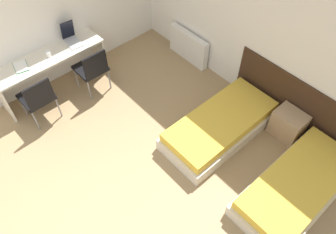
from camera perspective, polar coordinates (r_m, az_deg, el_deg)
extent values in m
plane|color=#9E7F56|center=(4.68, -19.80, -17.28)|extent=(20.00, 20.00, 0.00)
cube|color=white|center=(5.09, 14.86, 15.65)|extent=(5.73, 0.05, 2.70)
cube|color=white|center=(5.66, -18.78, 18.44)|extent=(0.05, 4.69, 2.70)
cube|color=#382316|center=(5.27, 22.05, 1.49)|extent=(2.34, 0.03, 0.91)
cube|color=beige|center=(5.14, 8.97, -2.01)|extent=(0.86, 1.86, 0.21)
cube|color=gold|center=(4.99, 9.22, -0.73)|extent=(0.78, 1.78, 0.15)
cube|color=beige|center=(4.83, 21.30, -11.64)|extent=(0.86, 1.86, 0.21)
cube|color=gold|center=(4.68, 21.93, -10.57)|extent=(0.78, 1.78, 0.15)
cube|color=tan|center=(5.29, 20.16, -1.20)|extent=(0.46, 0.35, 0.46)
cube|color=silver|center=(6.23, 3.59, 12.17)|extent=(0.89, 0.12, 0.57)
cube|color=beige|center=(5.66, -20.24, 9.78)|extent=(0.50, 1.83, 0.04)
cube|color=beige|center=(5.76, -26.85, 2.68)|extent=(0.45, 0.04, 0.69)
cube|color=beige|center=(6.14, -12.07, 11.17)|extent=(0.45, 0.04, 0.69)
cube|color=black|center=(5.66, -13.37, 8.30)|extent=(0.47, 0.47, 0.05)
cube|color=black|center=(5.36, -12.54, 8.92)|extent=(0.03, 0.42, 0.39)
cylinder|color=slate|center=(5.90, -15.64, 6.61)|extent=(0.02, 0.02, 0.43)
cylinder|color=slate|center=(6.01, -12.39, 8.46)|extent=(0.02, 0.02, 0.43)
cylinder|color=slate|center=(5.62, -13.54, 4.54)|extent=(0.02, 0.02, 0.43)
cylinder|color=slate|center=(5.74, -10.18, 6.51)|extent=(0.02, 0.02, 0.43)
cube|color=black|center=(5.43, -21.95, 3.30)|extent=(0.47, 0.47, 0.05)
cube|color=black|center=(5.13, -21.55, 3.70)|extent=(0.04, 0.42, 0.39)
cylinder|color=slate|center=(5.71, -23.90, 1.69)|extent=(0.02, 0.02, 0.43)
cylinder|color=slate|center=(5.77, -20.50, 3.79)|extent=(0.02, 0.02, 0.43)
cylinder|color=slate|center=(5.43, -22.04, -0.62)|extent=(0.02, 0.02, 0.43)
cylinder|color=slate|center=(5.49, -18.49, 1.60)|extent=(0.02, 0.02, 0.43)
cube|color=silver|center=(5.78, -16.14, 12.35)|extent=(0.36, 0.25, 0.02)
cube|color=black|center=(5.78, -17.11, 14.34)|extent=(0.11, 0.23, 0.34)
cube|color=#236B3D|center=(5.59, -24.23, 7.99)|extent=(0.33, 0.26, 0.01)
cube|color=white|center=(5.58, -24.26, 8.06)|extent=(0.31, 0.24, 0.01)
cylinder|color=white|center=(5.61, -20.10, 10.29)|extent=(0.08, 0.08, 0.09)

